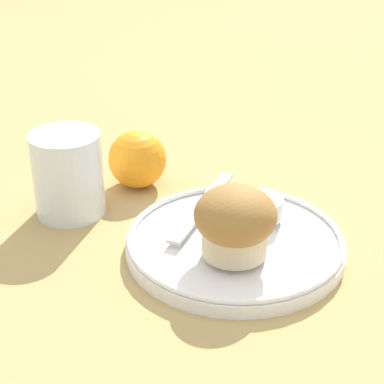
{
  "coord_description": "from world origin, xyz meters",
  "views": [
    {
      "loc": [
        -0.44,
        -0.41,
        0.37
      ],
      "look_at": [
        -0.03,
        0.02,
        0.06
      ],
      "focal_mm": 60.0,
      "sensor_mm": 36.0,
      "label": 1
    }
  ],
  "objects_px": {
    "butter_knife": "(200,207)",
    "orange_fruit": "(137,159)",
    "juice_glass": "(68,174)",
    "muffin": "(235,222)"
  },
  "relations": [
    {
      "from": "butter_knife",
      "to": "orange_fruit",
      "type": "height_order",
      "value": "orange_fruit"
    },
    {
      "from": "muffin",
      "to": "juice_glass",
      "type": "distance_m",
      "value": 0.22
    },
    {
      "from": "juice_glass",
      "to": "muffin",
      "type": "bearing_deg",
      "value": -76.71
    },
    {
      "from": "butter_knife",
      "to": "juice_glass",
      "type": "xyz_separation_m",
      "value": [
        -0.09,
        0.12,
        0.03
      ]
    },
    {
      "from": "butter_knife",
      "to": "orange_fruit",
      "type": "bearing_deg",
      "value": 60.5
    },
    {
      "from": "muffin",
      "to": "orange_fruit",
      "type": "relative_size",
      "value": 1.12
    },
    {
      "from": "butter_knife",
      "to": "muffin",
      "type": "bearing_deg",
      "value": -138.3
    },
    {
      "from": "muffin",
      "to": "juice_glass",
      "type": "height_order",
      "value": "juice_glass"
    },
    {
      "from": "orange_fruit",
      "to": "juice_glass",
      "type": "xyz_separation_m",
      "value": [
        -0.1,
        0.0,
        0.01
      ]
    },
    {
      "from": "juice_glass",
      "to": "orange_fruit",
      "type": "bearing_deg",
      "value": -0.68
    }
  ]
}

